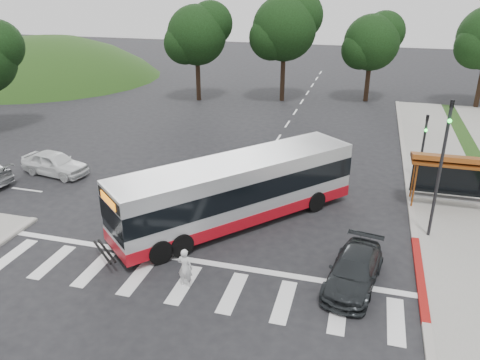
% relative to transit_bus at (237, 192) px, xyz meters
% --- Properties ---
extents(ground, '(140.00, 140.00, 0.00)m').
position_rel_transit_bus_xyz_m(ground, '(-0.61, -0.59, -1.61)').
color(ground, black).
rests_on(ground, ground).
extents(sidewalk_east, '(4.00, 40.00, 0.12)m').
position_rel_transit_bus_xyz_m(sidewalk_east, '(10.39, 7.41, -1.55)').
color(sidewalk_east, gray).
rests_on(sidewalk_east, ground).
extents(curb_east, '(0.30, 40.00, 0.15)m').
position_rel_transit_bus_xyz_m(curb_east, '(8.39, 7.41, -1.54)').
color(curb_east, '#9E9991').
rests_on(curb_east, ground).
extents(curb_east_red, '(0.32, 6.00, 0.15)m').
position_rel_transit_bus_xyz_m(curb_east_red, '(8.39, -2.59, -1.53)').
color(curb_east_red, maroon).
rests_on(curb_east_red, ground).
extents(hillside_nw, '(44.00, 44.00, 10.00)m').
position_rel_transit_bus_xyz_m(hillside_nw, '(-32.61, 29.41, -1.61)').
color(hillside_nw, '#1F3E13').
rests_on(hillside_nw, ground).
extents(crosswalk_ladder, '(18.00, 2.60, 0.01)m').
position_rel_transit_bus_xyz_m(crosswalk_ladder, '(-0.61, -5.59, -1.60)').
color(crosswalk_ladder, silver).
rests_on(crosswalk_ladder, ground).
extents(bus_shelter, '(4.20, 1.60, 2.86)m').
position_rel_transit_bus_xyz_m(bus_shelter, '(10.19, 4.51, 0.74)').
color(bus_shelter, brown).
rests_on(bus_shelter, sidewalk_east).
extents(traffic_signal_ne_tall, '(0.18, 0.37, 6.50)m').
position_rel_transit_bus_xyz_m(traffic_signal_ne_tall, '(8.99, 0.90, 2.27)').
color(traffic_signal_ne_tall, black).
rests_on(traffic_signal_ne_tall, ground).
extents(traffic_signal_ne_short, '(0.18, 0.37, 4.00)m').
position_rel_transit_bus_xyz_m(traffic_signal_ne_short, '(8.99, 7.90, 0.87)').
color(traffic_signal_ne_short, black).
rests_on(traffic_signal_ne_short, ground).
extents(tree_north_a, '(6.60, 6.15, 10.17)m').
position_rel_transit_bus_xyz_m(tree_north_a, '(-2.53, 25.48, 5.31)').
color(tree_north_a, black).
rests_on(tree_north_a, ground).
extents(tree_north_b, '(5.72, 5.33, 8.43)m').
position_rel_transit_bus_xyz_m(tree_north_b, '(5.46, 27.47, 4.05)').
color(tree_north_b, black).
rests_on(tree_north_b, ground).
extents(tree_north_c, '(6.16, 5.74, 9.30)m').
position_rel_transit_bus_xyz_m(tree_north_c, '(-10.53, 23.47, 4.68)').
color(tree_north_c, black).
rests_on(tree_north_c, ground).
extents(transit_bus, '(10.19, 11.21, 3.22)m').
position_rel_transit_bus_xyz_m(transit_bus, '(0.00, 0.00, 0.00)').
color(transit_bus, '#B5B7BA').
rests_on(transit_bus, ground).
extents(pedestrian, '(0.61, 0.41, 1.65)m').
position_rel_transit_bus_xyz_m(pedestrian, '(-0.51, -5.62, -0.79)').
color(pedestrian, silver).
rests_on(pedestrian, ground).
extents(dark_sedan, '(2.49, 4.61, 1.27)m').
position_rel_transit_bus_xyz_m(dark_sedan, '(5.80, -3.81, -0.98)').
color(dark_sedan, '#222527').
rests_on(dark_sedan, ground).
extents(west_car_white, '(4.50, 2.37, 1.46)m').
position_rel_transit_bus_xyz_m(west_car_white, '(-12.41, 2.87, -0.88)').
color(west_car_white, silver).
rests_on(west_car_white, ground).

